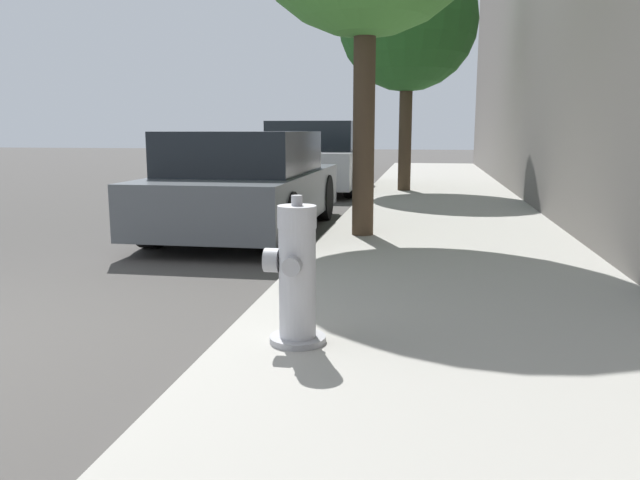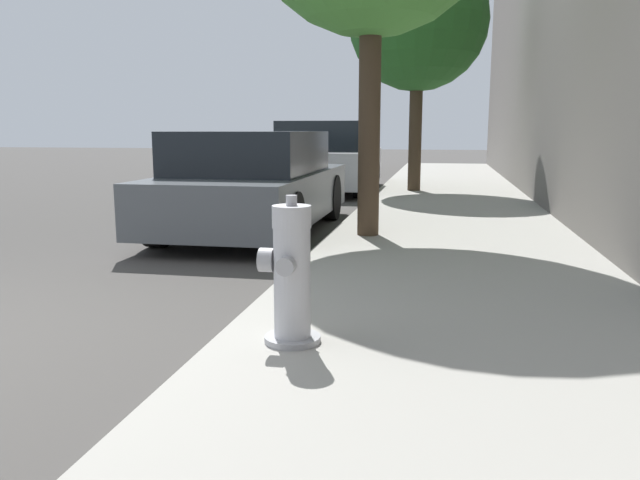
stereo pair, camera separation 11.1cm
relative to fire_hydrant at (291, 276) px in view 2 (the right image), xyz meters
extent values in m
cube|color=#99968E|center=(0.93, -0.34, -0.44)|extent=(2.77, 40.00, 0.12)
cylinder|color=#97979C|center=(0.01, 0.00, -0.36)|extent=(0.32, 0.32, 0.03)
cylinder|color=#B2B2B7|center=(0.01, 0.00, -0.04)|extent=(0.20, 0.20, 0.61)
cylinder|color=#B2B2B7|center=(0.01, 0.00, 0.33)|extent=(0.21, 0.21, 0.12)
cylinder|color=#97979C|center=(0.01, 0.00, 0.42)|extent=(0.06, 0.06, 0.06)
cylinder|color=#97979C|center=(0.01, -0.14, 0.09)|extent=(0.10, 0.07, 0.10)
cylinder|color=#97979C|center=(0.01, 0.14, 0.09)|extent=(0.10, 0.07, 0.10)
cylinder|color=#97979C|center=(-0.14, 0.00, 0.09)|extent=(0.08, 0.13, 0.13)
cube|color=#4C5156|center=(-1.54, 4.39, -0.02)|extent=(1.68, 4.03, 0.59)
cube|color=black|center=(-1.54, 4.23, 0.52)|extent=(1.55, 2.22, 0.51)
cylinder|color=black|center=(-2.30, 5.64, -0.17)|extent=(0.20, 0.65, 0.65)
cylinder|color=black|center=(-0.78, 5.64, -0.17)|extent=(0.20, 0.65, 0.65)
cylinder|color=black|center=(-2.30, 3.14, -0.17)|extent=(0.20, 0.65, 0.65)
cylinder|color=black|center=(-0.78, 3.14, -0.17)|extent=(0.20, 0.65, 0.65)
cube|color=#B7B7BC|center=(-1.60, 9.93, 0.03)|extent=(1.85, 4.14, 0.69)
cube|color=black|center=(-1.60, 9.76, 0.68)|extent=(1.70, 2.28, 0.59)
cylinder|color=black|center=(-2.44, 11.21, -0.16)|extent=(0.20, 0.66, 0.66)
cylinder|color=black|center=(-0.75, 11.21, -0.16)|extent=(0.20, 0.66, 0.66)
cylinder|color=black|center=(-2.44, 8.64, -0.16)|extent=(0.20, 0.66, 0.66)
cylinder|color=black|center=(-0.75, 8.64, -0.16)|extent=(0.20, 0.66, 0.66)
cylinder|color=#423323|center=(-0.01, 3.71, 0.94)|extent=(0.24, 0.24, 2.63)
cylinder|color=#423323|center=(0.26, 9.15, 0.80)|extent=(0.25, 0.25, 2.36)
sphere|color=#265B23|center=(0.26, 9.15, 2.84)|extent=(2.64, 2.64, 2.64)
camera|label=1|loc=(0.69, -3.27, 0.79)|focal=35.00mm
camera|label=2|loc=(0.80, -3.25, 0.79)|focal=35.00mm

